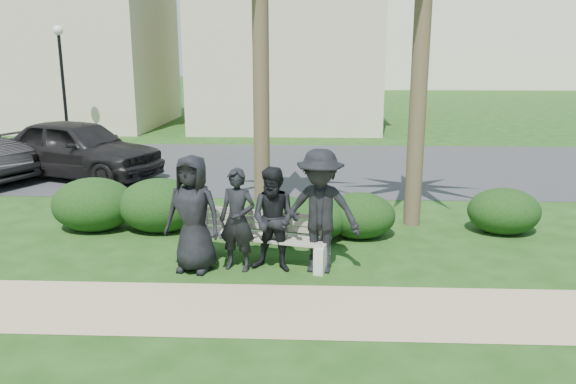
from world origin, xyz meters
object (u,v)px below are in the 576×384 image
(park_bench, at_px, (258,241))
(man_a, at_px, (193,214))
(man_c, at_px, (275,220))
(man_d, at_px, (320,211))
(man_b, at_px, (237,220))
(car_a, at_px, (78,149))
(street_lamp, at_px, (61,64))

(park_bench, height_order, man_a, man_a)
(man_c, xyz_separation_m, man_d, (0.68, -0.00, 0.14))
(man_a, distance_m, man_b, 0.68)
(man_a, distance_m, man_c, 1.25)
(man_c, xyz_separation_m, car_a, (-5.74, 6.49, -0.01))
(street_lamp, xyz_separation_m, man_c, (8.61, -12.40, -2.13))
(man_c, distance_m, man_d, 0.69)
(man_b, bearing_deg, park_bench, 64.21)
(street_lamp, bearing_deg, man_d, -53.16)
(street_lamp, bearing_deg, car_a, -64.07)
(street_lamp, bearing_deg, park_bench, -55.44)
(man_a, bearing_deg, man_c, 15.04)
(park_bench, xyz_separation_m, man_b, (-0.28, -0.31, 0.44))
(man_a, relative_size, car_a, 0.38)
(man_c, bearing_deg, street_lamp, 136.55)
(man_d, bearing_deg, man_b, -171.29)
(street_lamp, height_order, man_b, street_lamp)
(park_bench, distance_m, car_a, 8.23)
(man_a, relative_size, man_b, 1.13)
(man_b, relative_size, man_d, 0.84)
(park_bench, distance_m, man_a, 1.16)
(park_bench, bearing_deg, man_a, -144.15)
(man_b, bearing_deg, street_lamp, 138.83)
(park_bench, height_order, man_d, man_d)
(street_lamp, xyz_separation_m, man_b, (8.04, -12.39, -2.14))
(man_a, distance_m, car_a, 7.93)
(street_lamp, relative_size, man_a, 2.37)
(street_lamp, xyz_separation_m, car_a, (2.87, -5.91, -2.14))
(man_a, bearing_deg, park_bench, 34.48)
(man_a, xyz_separation_m, man_d, (1.92, 0.04, 0.05))
(park_bench, relative_size, car_a, 0.51)
(park_bench, height_order, man_b, man_b)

